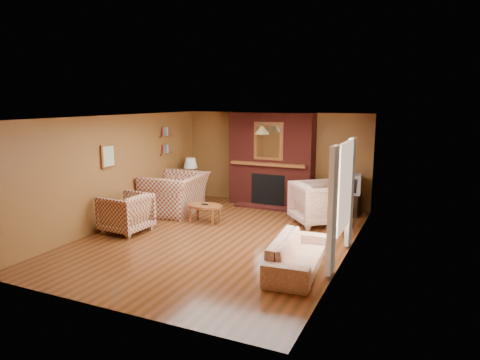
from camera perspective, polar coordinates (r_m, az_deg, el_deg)
The scene contains 20 objects.
floor at distance 8.65m, azimuth -2.79°, elevation -7.69°, with size 6.50×6.50×0.00m, color #45270E.
ceiling at distance 8.22m, azimuth -2.95°, elevation 8.40°, with size 6.50×6.50×0.00m, color white.
wall_back at distance 11.30m, azimuth 4.67°, elevation 2.89°, with size 6.50×6.50×0.00m, color brown.
wall_front at distance 5.73m, azimuth -17.91°, elevation -5.27°, with size 6.50×6.50×0.00m, color brown.
wall_left at distance 9.74m, azimuth -16.08°, elevation 1.25°, with size 6.50×6.50×0.00m, color brown.
wall_right at distance 7.56m, azimuth 14.24°, elevation -1.28°, with size 6.50×6.50×0.00m, color brown.
fireplace at distance 11.06m, azimuth 4.21°, elevation 2.63°, with size 2.20×0.82×2.40m.
window_right at distance 7.40m, azimuth 13.58°, elevation -2.10°, with size 0.10×1.85×2.00m.
bookshelf at distance 11.15m, azimuth -9.65°, elevation 5.07°, with size 0.09×0.55×0.71m.
botanical_print at distance 9.44m, azimuth -17.21°, elevation 3.05°, with size 0.05×0.40×0.50m.
pendant_light at distance 10.34m, azimuth 2.95°, elevation 6.64°, with size 0.36×0.36×0.48m.
plaid_loveseat at distance 10.50m, azimuth -8.61°, elevation -1.79°, with size 1.48×1.29×0.96m, color maroon.
plaid_armchair at distance 9.22m, azimuth -14.98°, elevation -4.25°, with size 0.87×0.89×0.81m, color maroon.
floral_sofa at distance 7.07m, azimuth 7.65°, elevation -9.76°, with size 1.83×0.71×0.53m, color beige.
floral_armchair at distance 9.61m, azimuth 10.33°, elevation -3.05°, with size 1.01×1.04×0.95m, color beige.
coffee_table at distance 9.60m, azimuth -4.72°, elevation -3.62°, with size 0.85×0.52×0.43m.
side_table at distance 11.63m, azimuth -6.53°, elevation -1.51°, with size 0.43×0.43×0.57m, color brown.
table_lamp at distance 11.52m, azimuth -6.60°, elevation 1.57°, with size 0.38×0.38×0.63m.
tv_stand at distance 10.54m, azimuth 14.33°, elevation -3.15°, with size 0.49×0.45×0.53m, color black.
crt_tv at distance 10.43m, azimuth 14.45°, elevation -0.49°, with size 0.56×0.55×0.46m.
Camera 1 is at (3.76, -7.30, 2.72)m, focal length 32.00 mm.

